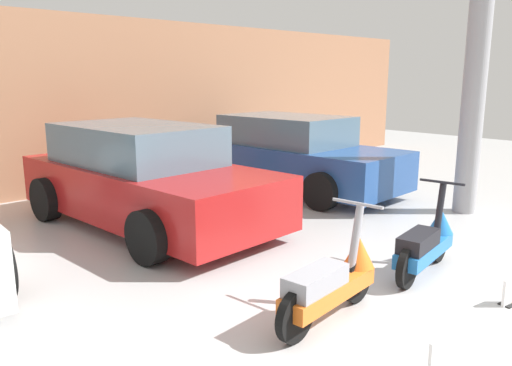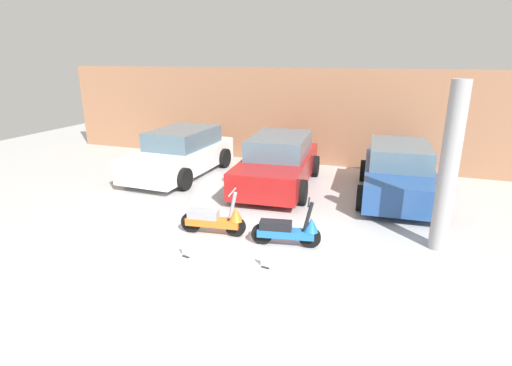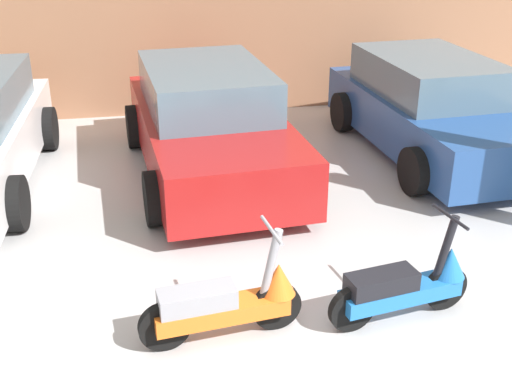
# 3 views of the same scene
# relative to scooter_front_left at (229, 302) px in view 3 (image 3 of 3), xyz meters

# --- Properties ---
(wall_back) EXTENTS (19.60, 0.12, 3.25)m
(wall_back) POSITION_rel_scooter_front_left_xyz_m (0.58, 6.52, 1.27)
(wall_back) COLOR #9E6B4C
(wall_back) RESTS_ON ground_plane
(scooter_front_left) EXTENTS (1.43, 0.52, 1.00)m
(scooter_front_left) POSITION_rel_scooter_front_left_xyz_m (0.00, 0.00, 0.00)
(scooter_front_left) COLOR black
(scooter_front_left) RESTS_ON ground_plane
(scooter_front_right) EXTENTS (1.38, 0.56, 0.97)m
(scooter_front_right) POSITION_rel_scooter_front_left_xyz_m (1.60, 0.00, -0.01)
(scooter_front_right) COLOR black
(scooter_front_right) RESTS_ON ground_plane
(car_rear_center) EXTENTS (2.34, 4.40, 1.45)m
(car_rear_center) POSITION_rel_scooter_front_left_xyz_m (0.25, 3.71, 0.34)
(car_rear_center) COLOR maroon
(car_rear_center) RESTS_ON ground_plane
(car_rear_right) EXTENTS (2.22, 4.24, 1.40)m
(car_rear_right) POSITION_rel_scooter_front_left_xyz_m (3.54, 3.92, 0.32)
(car_rear_right) COLOR navy
(car_rear_right) RESTS_ON ground_plane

